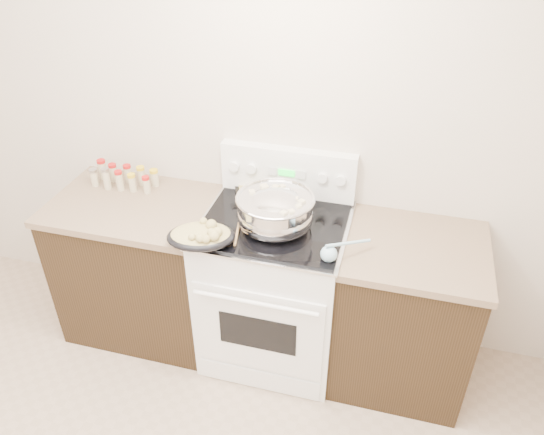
% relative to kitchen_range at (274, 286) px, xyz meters
% --- Properties ---
extents(counter_left, '(0.93, 0.67, 0.92)m').
position_rel_kitchen_range_xyz_m(counter_left, '(-0.83, 0.01, -0.03)').
color(counter_left, black).
rests_on(counter_left, ground).
extents(counter_right, '(0.73, 0.67, 0.92)m').
position_rel_kitchen_range_xyz_m(counter_right, '(0.73, 0.01, -0.03)').
color(counter_right, black).
rests_on(counter_right, ground).
extents(kitchen_range, '(0.78, 0.73, 1.22)m').
position_rel_kitchen_range_xyz_m(kitchen_range, '(0.00, 0.00, 0.00)').
color(kitchen_range, white).
rests_on(kitchen_range, ground).
extents(mixing_bowl, '(0.43, 0.43, 0.24)m').
position_rel_kitchen_range_xyz_m(mixing_bowl, '(0.02, -0.05, 0.55)').
color(mixing_bowl, silver).
rests_on(mixing_bowl, kitchen_range).
extents(roasting_pan, '(0.39, 0.32, 0.12)m').
position_rel_kitchen_range_xyz_m(roasting_pan, '(-0.30, -0.29, 0.50)').
color(roasting_pan, black).
rests_on(roasting_pan, kitchen_range).
extents(baking_sheet, '(0.48, 0.42, 0.06)m').
position_rel_kitchen_range_xyz_m(baking_sheet, '(-0.09, 0.27, 0.47)').
color(baking_sheet, black).
rests_on(baking_sheet, kitchen_range).
extents(wooden_spoon, '(0.08, 0.27, 0.04)m').
position_rel_kitchen_range_xyz_m(wooden_spoon, '(-0.17, -0.20, 0.46)').
color(wooden_spoon, tan).
rests_on(wooden_spoon, kitchen_range).
extents(blue_ladle, '(0.22, 0.21, 0.10)m').
position_rel_kitchen_range_xyz_m(blue_ladle, '(0.34, -0.24, 0.49)').
color(blue_ladle, '#91C0D8').
rests_on(blue_ladle, kitchen_range).
extents(spice_jars, '(0.39, 0.15, 0.13)m').
position_rel_kitchen_range_xyz_m(spice_jars, '(-0.97, 0.16, 0.49)').
color(spice_jars, '#BFB28C').
rests_on(spice_jars, counter_left).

